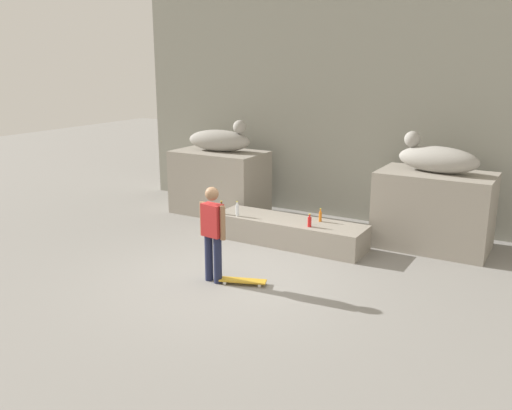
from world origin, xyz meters
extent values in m
plane|color=gray|center=(0.00, 0.00, 0.00)|extent=(40.00, 40.00, 0.00)
cube|color=gray|center=(0.00, 4.82, 3.45)|extent=(10.93, 0.60, 6.89)
cube|color=gray|center=(-2.59, 3.39, 0.77)|extent=(2.21, 1.33, 1.55)
cube|color=gray|center=(2.59, 3.39, 0.77)|extent=(2.21, 1.33, 1.55)
ellipsoid|color=#9D9A92|center=(-2.59, 3.39, 1.81)|extent=(1.66, 0.77, 0.52)
sphere|color=#9D9A92|center=(-2.04, 3.46, 2.16)|extent=(0.32, 0.32, 0.32)
ellipsoid|color=#9D9A92|center=(2.59, 3.39, 1.81)|extent=(1.66, 0.76, 0.52)
sphere|color=#9D9A92|center=(2.04, 3.46, 2.16)|extent=(0.32, 0.32, 0.32)
cube|color=gray|center=(0.00, 2.11, 0.26)|extent=(3.19, 0.90, 0.52)
cylinder|color=#1E233F|center=(-0.12, -0.34, 0.41)|extent=(0.14, 0.14, 0.82)
cylinder|color=#1E233F|center=(-0.32, -0.32, 0.41)|extent=(0.14, 0.14, 0.82)
cube|color=#B22626|center=(-0.22, -0.33, 1.10)|extent=(0.38, 0.24, 0.56)
sphere|color=#8C6647|center=(-0.22, -0.33, 1.55)|extent=(0.23, 0.23, 0.23)
cylinder|color=#8C6647|center=(0.01, -0.36, 1.09)|extent=(0.09, 0.09, 0.58)
cylinder|color=#8C6647|center=(-0.44, -0.31, 1.09)|extent=(0.09, 0.09, 0.58)
cube|color=gold|center=(0.28, -0.19, 0.07)|extent=(0.82, 0.46, 0.02)
cylinder|color=white|center=(0.03, -0.36, 0.03)|extent=(0.06, 0.05, 0.06)
cylinder|color=white|center=(-0.02, -0.23, 0.03)|extent=(0.06, 0.05, 0.06)
cylinder|color=white|center=(0.59, -0.15, 0.03)|extent=(0.06, 0.05, 0.06)
cylinder|color=white|center=(0.54, -0.02, 0.03)|extent=(0.06, 0.05, 0.06)
cylinder|color=red|center=(0.56, 1.86, 0.62)|extent=(0.08, 0.08, 0.19)
cylinder|color=red|center=(0.56, 1.86, 0.74)|extent=(0.03, 0.03, 0.06)
cylinder|color=yellow|center=(0.56, 1.86, 0.78)|extent=(0.04, 0.04, 0.01)
cylinder|color=orange|center=(0.60, 2.30, 0.62)|extent=(0.06, 0.06, 0.20)
cylinder|color=orange|center=(0.60, 2.30, 0.76)|extent=(0.03, 0.03, 0.06)
cylinder|color=yellow|center=(0.60, 2.30, 0.79)|extent=(0.03, 0.03, 0.01)
cylinder|color=silver|center=(-1.07, 1.79, 0.64)|extent=(0.07, 0.07, 0.25)
cylinder|color=silver|center=(-1.07, 1.79, 0.80)|extent=(0.03, 0.03, 0.06)
cylinder|color=yellow|center=(-1.07, 1.79, 0.83)|extent=(0.04, 0.04, 0.01)
cylinder|color=#593314|center=(-1.45, 1.76, 0.63)|extent=(0.08, 0.08, 0.21)
cylinder|color=#593314|center=(-1.45, 1.76, 0.77)|extent=(0.03, 0.03, 0.06)
cylinder|color=yellow|center=(-1.45, 1.76, 0.80)|extent=(0.04, 0.04, 0.01)
camera|label=1|loc=(4.85, -7.53, 3.69)|focal=38.36mm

